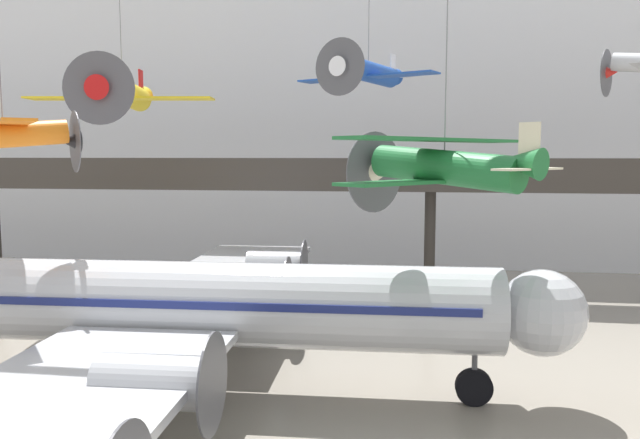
{
  "coord_description": "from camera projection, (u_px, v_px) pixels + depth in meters",
  "views": [
    {
      "loc": [
        -1.21,
        -14.49,
        8.79
      ],
      "look_at": [
        -4.9,
        10.65,
        6.12
      ],
      "focal_mm": 35.0,
      "sensor_mm": 36.0,
      "label": 1
    }
  ],
  "objects": [
    {
      "name": "airliner_silver_main",
      "position": [
        142.0,
        304.0,
        22.91
      ],
      "size": [
        31.99,
        36.07,
        9.16
      ],
      "rotation": [
        0.0,
        0.0,
        0.04
      ],
      "color": "#B7BABF",
      "rests_on": "ground"
    },
    {
      "name": "suspended_plane_blue_trainer",
      "position": [
        369.0,
        72.0,
        35.93
      ],
      "size": [
        8.39,
        7.35,
        6.06
      ],
      "rotation": [
        0.0,
        0.0,
        4.28
      ],
      "color": "#1E4CAD"
    },
    {
      "name": "hangar_back_wall",
      "position": [
        428.0,
        117.0,
        48.48
      ],
      "size": [
        140.0,
        3.0,
        23.37
      ],
      "color": "silver",
      "rests_on": "ground"
    },
    {
      "name": "mezzanine_walkway",
      "position": [
        431.0,
        184.0,
        38.25
      ],
      "size": [
        110.0,
        3.2,
        8.56
      ],
      "color": "#38332D",
      "rests_on": "ground"
    },
    {
      "name": "suspended_plane_green_biplane",
      "position": [
        443.0,
        166.0,
        19.22
      ],
      "size": [
        6.49,
        6.82,
        10.99
      ],
      "rotation": [
        0.0,
        0.0,
        2.46
      ],
      "color": "#1E6B33"
    },
    {
      "name": "suspended_plane_orange_highwing",
      "position": [
        4.0,
        134.0,
        22.8
      ],
      "size": [
        5.58,
        5.85,
        9.75
      ],
      "rotation": [
        0.0,
        0.0,
        0.69
      ],
      "color": "orange"
    },
    {
      "name": "suspended_plane_yellow_lowwing",
      "position": [
        123.0,
        92.0,
        33.24
      ],
      "size": [
        9.88,
        8.11,
        7.78
      ],
      "rotation": [
        0.0,
        0.0,
        4.86
      ],
      "color": "yellow"
    }
  ]
}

